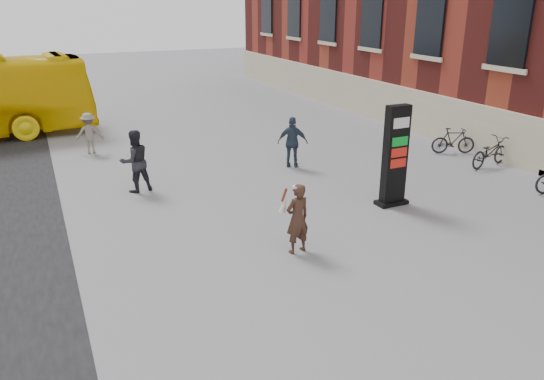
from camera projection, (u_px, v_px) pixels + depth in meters
name	position (u px, v px, depth m)	size (l,w,h in m)	color
ground	(313.00, 253.00, 11.99)	(100.00, 100.00, 0.00)	#9E9EA3
info_pylon	(395.00, 156.00, 14.34)	(0.90, 0.46, 2.79)	black
woman	(297.00, 218.00, 11.76)	(0.67, 0.63, 1.63)	#332017
pedestrian_a	(135.00, 161.00, 15.51)	(0.90, 0.70, 1.86)	#25242A
pedestrian_b	(89.00, 133.00, 19.44)	(0.98, 0.56, 1.51)	gray
pedestrian_c	(293.00, 142.00, 17.79)	(1.01, 0.42, 1.73)	#2D3C4D
bike_6	(490.00, 152.00, 17.99)	(0.66, 1.89, 0.99)	black
bike_7	(453.00, 141.00, 19.50)	(0.45, 1.60, 0.96)	black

